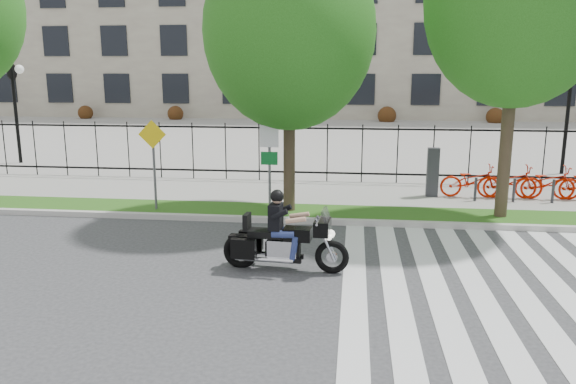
# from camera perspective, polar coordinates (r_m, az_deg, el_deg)

# --- Properties ---
(ground) EXTENTS (120.00, 120.00, 0.00)m
(ground) POSITION_cam_1_polar(r_m,az_deg,el_deg) (11.08, -4.82, -8.69)
(ground) COLOR #333336
(ground) RESTS_ON ground
(curb) EXTENTS (60.00, 0.20, 0.15)m
(curb) POSITION_cam_1_polar(r_m,az_deg,el_deg) (14.90, -1.67, -2.84)
(curb) COLOR #B3AFA8
(curb) RESTS_ON ground
(grass_verge) EXTENTS (60.00, 1.50, 0.15)m
(grass_verge) POSITION_cam_1_polar(r_m,az_deg,el_deg) (15.71, -1.22, -2.04)
(grass_verge) COLOR #275916
(grass_verge) RESTS_ON ground
(sidewalk) EXTENTS (60.00, 3.50, 0.15)m
(sidewalk) POSITION_cam_1_polar(r_m,az_deg,el_deg) (18.13, -0.11, -0.10)
(sidewalk) COLOR gray
(sidewalk) RESTS_ON ground
(plaza) EXTENTS (80.00, 34.00, 0.10)m
(plaza) POSITION_cam_1_polar(r_m,az_deg,el_deg) (35.41, 3.33, 5.90)
(plaza) COLOR gray
(plaza) RESTS_ON ground
(crosswalk_stripes) EXTENTS (5.70, 8.00, 0.01)m
(crosswalk_stripes) POSITION_cam_1_polar(r_m,az_deg,el_deg) (11.19, 20.50, -9.20)
(crosswalk_stripes) COLOR silver
(crosswalk_stripes) RESTS_ON ground
(iron_fence) EXTENTS (30.00, 0.06, 2.00)m
(iron_fence) POSITION_cam_1_polar(r_m,az_deg,el_deg) (19.65, 0.50, 4.05)
(iron_fence) COLOR black
(iron_fence) RESTS_ON sidewalk
(office_building) EXTENTS (60.00, 21.90, 20.15)m
(office_building) POSITION_cam_1_polar(r_m,az_deg,el_deg) (55.41, 4.82, 18.44)
(office_building) COLOR gray
(office_building) RESTS_ON ground
(lamp_post_left) EXTENTS (1.06, 0.70, 4.25)m
(lamp_post_left) POSITION_cam_1_polar(r_m,az_deg,el_deg) (26.27, -26.12, 9.40)
(lamp_post_left) COLOR black
(lamp_post_left) RESTS_ON ground
(lamp_post_right) EXTENTS (1.06, 0.70, 4.25)m
(lamp_post_right) POSITION_cam_1_polar(r_m,az_deg,el_deg) (23.49, 26.73, 9.15)
(lamp_post_right) COLOR black
(lamp_post_right) RESTS_ON ground
(street_tree_1) EXTENTS (4.51, 4.51, 7.40)m
(street_tree_1) POSITION_cam_1_polar(r_m,az_deg,el_deg) (15.21, 0.13, 16.02)
(street_tree_1) COLOR #392C1F
(street_tree_1) RESTS_ON grass_verge
(street_tree_2) EXTENTS (4.58, 4.58, 8.11)m
(street_tree_2) POSITION_cam_1_polar(r_m,az_deg,el_deg) (15.66, 22.32, 17.47)
(street_tree_2) COLOR #392C1F
(street_tree_2) RESTS_ON grass_verge
(sign_pole_regulatory) EXTENTS (0.50, 0.09, 2.50)m
(sign_pole_regulatory) POSITION_cam_1_polar(r_m,az_deg,el_deg) (15.04, -1.91, 3.79)
(sign_pole_regulatory) COLOR #59595B
(sign_pole_regulatory) RESTS_ON grass_verge
(sign_pole_warning) EXTENTS (0.78, 0.09, 2.49)m
(sign_pole_warning) POSITION_cam_1_polar(r_m,az_deg,el_deg) (15.85, -13.52, 3.90)
(sign_pole_warning) COLOR #59595B
(sign_pole_warning) RESTS_ON grass_verge
(motorcycle_rider) EXTENTS (2.58, 0.79, 1.99)m
(motorcycle_rider) POSITION_cam_1_polar(r_m,az_deg,el_deg) (11.25, -0.38, -4.74)
(motorcycle_rider) COLOR black
(motorcycle_rider) RESTS_ON ground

